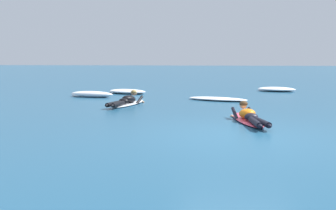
# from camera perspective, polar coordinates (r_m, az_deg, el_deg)

# --- Properties ---
(ground_plane) EXTENTS (120.00, 120.00, 0.00)m
(ground_plane) POSITION_cam_1_polar(r_m,az_deg,el_deg) (18.26, 8.37, 1.79)
(ground_plane) COLOR navy
(surfer_near) EXTENTS (0.94, 2.63, 0.55)m
(surfer_near) POSITION_cam_1_polar(r_m,az_deg,el_deg) (10.05, 11.75, -1.72)
(surfer_near) COLOR #E54C66
(surfer_near) RESTS_ON ground
(surfer_far) EXTENTS (0.99, 2.57, 0.53)m
(surfer_far) POSITION_cam_1_polar(r_m,az_deg,el_deg) (13.42, -6.01, 0.57)
(surfer_far) COLOR silver
(surfer_far) RESTS_ON ground
(whitewater_front) EXTENTS (1.93, 0.81, 0.25)m
(whitewater_front) POSITION_cam_1_polar(r_m,az_deg,el_deg) (16.35, -11.11, 1.54)
(whitewater_front) COLOR white
(whitewater_front) RESTS_ON ground
(whitewater_mid_left) EXTENTS (2.03, 1.49, 0.20)m
(whitewater_mid_left) POSITION_cam_1_polar(r_m,az_deg,el_deg) (17.76, -5.96, 1.98)
(whitewater_mid_left) COLOR white
(whitewater_mid_left) RESTS_ON ground
(whitewater_back) EXTENTS (1.99, 1.47, 0.21)m
(whitewater_back) POSITION_cam_1_polar(r_m,az_deg,el_deg) (19.55, 15.63, 2.23)
(whitewater_back) COLOR white
(whitewater_back) RESTS_ON ground
(whitewater_far_band) EXTENTS (2.44, 1.49, 0.13)m
(whitewater_far_band) POSITION_cam_1_polar(r_m,az_deg,el_deg) (14.95, 7.32, 0.88)
(whitewater_far_band) COLOR white
(whitewater_far_band) RESTS_ON ground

